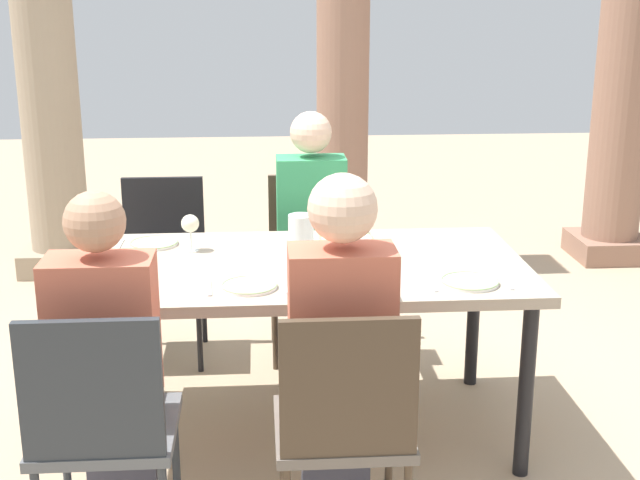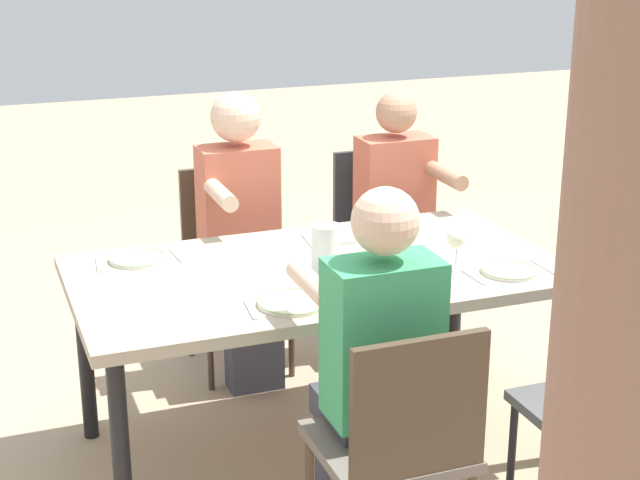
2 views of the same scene
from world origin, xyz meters
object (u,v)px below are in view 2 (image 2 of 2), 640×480
(dining_table, at_px, (316,284))
(chair_west_north, at_px, (613,403))
(plate_3, at_px, (138,258))
(chair_mid_north, at_px, (400,440))
(chair_west_south, at_px, (383,233))
(diner_guest_third, at_px, (400,219))
(wine_glass_0, at_px, (457,240))
(water_pitcher, at_px, (326,252))
(plate_1, at_px, (343,235))
(plate_0, at_px, (509,270))
(diner_woman_green, at_px, (373,367))
(diner_man_white, at_px, (242,229))
(chair_mid_south, at_px, (233,254))
(plate_2, at_px, (293,302))

(dining_table, relative_size, chair_west_north, 1.98)
(chair_west_north, distance_m, plate_3, 1.80)
(chair_west_north, height_order, chair_mid_north, chair_mid_north)
(chair_west_south, height_order, diner_guest_third, diner_guest_third)
(wine_glass_0, bearing_deg, water_pitcher, -16.49)
(chair_west_north, relative_size, wine_glass_0, 5.73)
(dining_table, distance_m, water_pitcher, 0.16)
(chair_mid_north, relative_size, plate_1, 4.34)
(water_pitcher, bearing_deg, wine_glass_0, 163.51)
(plate_0, bearing_deg, wine_glass_0, -30.49)
(diner_woman_green, bearing_deg, dining_table, -96.04)
(chair_west_north, bearing_deg, plate_0, -86.74)
(chair_mid_north, distance_m, diner_man_white, 1.66)
(chair_west_south, relative_size, plate_3, 4.23)
(dining_table, distance_m, diner_man_white, 0.74)
(diner_woman_green, bearing_deg, plate_0, -150.78)
(chair_west_north, relative_size, plate_1, 4.33)
(diner_guest_third, height_order, plate_0, diner_guest_third)
(chair_west_north, bearing_deg, chair_mid_north, -0.23)
(dining_table, distance_m, chair_west_south, 1.15)
(wine_glass_0, distance_m, plate_1, 0.57)
(chair_west_south, distance_m, water_pitcher, 1.22)
(chair_mid_south, distance_m, diner_woman_green, 1.63)
(diner_guest_third, relative_size, plate_1, 5.94)
(wine_glass_0, xyz_separation_m, water_pitcher, (0.47, -0.14, -0.03))
(chair_mid_south, xyz_separation_m, plate_0, (-0.72, 1.22, 0.25))
(chair_mid_south, bearing_deg, dining_table, 94.50)
(diner_woman_green, relative_size, diner_man_white, 0.99)
(chair_west_south, xyz_separation_m, plate_3, (1.29, 0.60, 0.23))
(diner_woman_green, xyz_separation_m, water_pitcher, (-0.09, -0.64, 0.16))
(diner_woman_green, distance_m, diner_guest_third, 1.62)
(wine_glass_0, bearing_deg, plate_3, -25.36)
(plate_0, relative_size, plate_3, 0.95)
(dining_table, height_order, wine_glass_0, wine_glass_0)
(plate_2, bearing_deg, chair_mid_south, -96.00)
(diner_guest_third, xyz_separation_m, plate_0, (0.04, 1.03, 0.11))
(plate_0, bearing_deg, diner_guest_third, -92.12)
(chair_west_south, relative_size, diner_woman_green, 0.73)
(dining_table, xyz_separation_m, water_pitcher, (-0.01, 0.06, 0.15))
(plate_3, bearing_deg, plate_2, 123.04)
(plate_2, distance_m, plate_3, 0.75)
(plate_3, bearing_deg, diner_guest_third, -162.49)
(chair_west_south, xyz_separation_m, chair_mid_south, (0.76, -0.00, -0.02))
(chair_west_south, relative_size, wine_glass_0, 5.85)
(plate_0, bearing_deg, chair_mid_north, 40.15)
(diner_woman_green, bearing_deg, chair_mid_south, -90.11)
(diner_guest_third, distance_m, plate_1, 0.63)
(chair_mid_north, distance_m, plate_3, 1.36)
(chair_west_south, bearing_deg, water_pitcher, 55.51)
(diner_woman_green, xyz_separation_m, plate_0, (-0.73, -0.41, 0.09))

